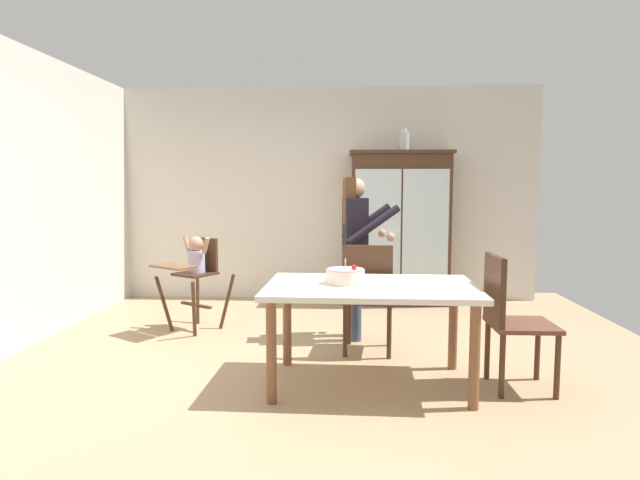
{
  "coord_description": "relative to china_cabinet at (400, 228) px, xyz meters",
  "views": [
    {
      "loc": [
        0.29,
        -4.19,
        1.43
      ],
      "look_at": [
        0.02,
        0.7,
        0.95
      ],
      "focal_mm": 29.77,
      "sensor_mm": 36.0,
      "label": 1
    }
  ],
  "objects": [
    {
      "name": "ground_plane",
      "position": [
        -0.92,
        -2.37,
        -0.95
      ],
      "size": [
        6.24,
        6.24,
        0.0
      ],
      "primitive_type": "plane",
      "color": "tan"
    },
    {
      "name": "wall_back",
      "position": [
        -0.92,
        0.26,
        0.4
      ],
      "size": [
        5.32,
        0.06,
        2.7
      ],
      "primitive_type": "cube",
      "color": "beige",
      "rests_on": "ground_plane"
    },
    {
      "name": "china_cabinet",
      "position": [
        0.0,
        0.0,
        0.0
      ],
      "size": [
        1.25,
        0.48,
        1.88
      ],
      "color": "#422819",
      "rests_on": "ground_plane"
    },
    {
      "name": "ceramic_vase",
      "position": [
        0.03,
        0.0,
        1.05
      ],
      "size": [
        0.13,
        0.13,
        0.27
      ],
      "color": "#B2B7B2",
      "rests_on": "china_cabinet"
    },
    {
      "name": "high_chair_with_toddler",
      "position": [
        -2.17,
        -1.37,
        -0.29
      ],
      "size": [
        0.79,
        0.84,
        0.95
      ],
      "rotation": [
        0.0,
        0.0,
        -0.56
      ],
      "color": "#422819",
      "rests_on": "ground_plane"
    },
    {
      "name": "adult_person",
      "position": [
        -0.56,
        -1.58,
        0.02
      ],
      "size": [
        0.55,
        0.53,
        1.53
      ],
      "rotation": [
        0.0,
        0.0,
        1.7
      ],
      "color": "#3D4C6B",
      "rests_on": "ground_plane"
    },
    {
      "name": "dining_table",
      "position": [
        -0.47,
        -2.79,
        -0.3
      ],
      "size": [
        1.52,
        0.98,
        0.74
      ],
      "color": "silver",
      "rests_on": "ground_plane"
    },
    {
      "name": "birthday_cake",
      "position": [
        -0.65,
        -2.75,
        -0.15
      ],
      "size": [
        0.28,
        0.28,
        0.19
      ],
      "color": "beige",
      "rests_on": "dining_table"
    },
    {
      "name": "dining_chair_far_side",
      "position": [
        -0.46,
        -2.09,
        -0.39
      ],
      "size": [
        0.48,
        0.48,
        0.96
      ],
      "rotation": [
        0.0,
        0.0,
        3.06
      ],
      "color": "#422819",
      "rests_on": "ground_plane"
    },
    {
      "name": "dining_chair_right_end",
      "position": [
        0.5,
        -2.81,
        -0.39
      ],
      "size": [
        0.45,
        0.45,
        0.96
      ],
      "rotation": [
        0.0,
        0.0,
        1.58
      ],
      "color": "#422819",
      "rests_on": "ground_plane"
    }
  ]
}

